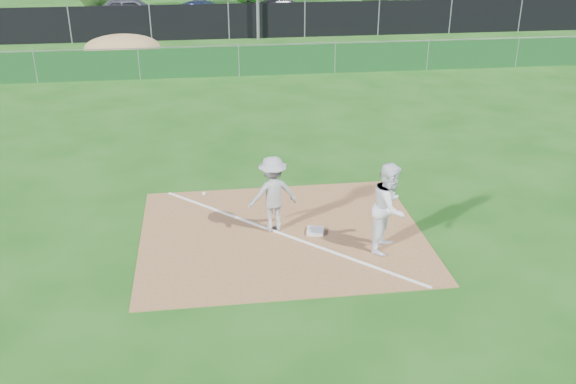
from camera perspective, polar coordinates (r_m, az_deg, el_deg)
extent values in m
plane|color=#16490F|center=(22.10, -3.50, 7.14)|extent=(90.00, 90.00, 0.00)
cube|color=brown|center=(13.79, -0.55, -3.78)|extent=(6.00, 5.00, 0.02)
cube|color=white|center=(13.78, -0.55, -3.73)|extent=(5.01, 5.01, 0.01)
cube|color=#103E17|center=(26.77, -4.39, 11.49)|extent=(44.00, 0.05, 1.20)
ellipsoid|color=#99794A|center=(30.36, -14.51, 12.30)|extent=(3.38, 2.60, 1.17)
cube|color=black|center=(34.56, -5.29, 14.86)|extent=(46.00, 0.04, 1.80)
cube|color=black|center=(39.64, -5.62, 14.74)|extent=(46.00, 9.00, 0.01)
cube|color=silver|center=(13.83, 2.43, -3.48)|extent=(0.42, 0.42, 0.07)
imported|color=#A2A2A4|center=(13.62, -1.36, -0.17)|extent=(1.19, 0.83, 1.68)
sphere|color=white|center=(13.65, -7.49, -0.14)|extent=(0.08, 0.08, 0.08)
imported|color=white|center=(13.01, 9.01, -1.34)|extent=(1.08, 1.15, 1.87)
imported|color=#999BA0|center=(39.01, -13.66, 15.30)|extent=(4.93, 2.08, 1.66)
imported|color=black|center=(38.16, -7.39, 15.37)|extent=(4.48, 2.55, 1.40)
imported|color=black|center=(40.12, -0.30, 15.92)|extent=(4.83, 3.15, 1.30)
cylinder|color=#382316|center=(45.11, -16.52, 15.61)|extent=(0.24, 0.24, 0.87)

